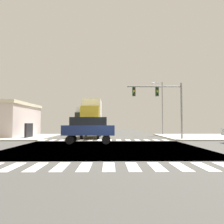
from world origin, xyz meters
TOP-DOWN VIEW (x-y plane):
  - ground at (0.00, 0.00)m, footprint 90.00×90.00m
  - sidewalk_corner_ne at (13.00, 12.00)m, footprint 12.00×12.00m
  - sidewalk_corner_nw at (-13.00, 12.00)m, footprint 12.00×12.00m
  - crosswalk_near at (-0.25, -7.30)m, footprint 13.50×2.00m
  - crosswalk_far at (-0.25, 7.30)m, footprint 13.50×2.00m
  - traffic_signal_mast at (5.80, 7.63)m, footprint 6.01×0.55m
  - street_lamp at (8.01, 17.02)m, footprint 1.78×0.32m
  - suv_nearside_1 at (-1.59, 3.50)m, footprint 4.60×1.96m
  - pickup_farside_1 at (-2.00, 33.42)m, footprint 2.00×5.10m
  - box_truck_crossing_1 at (-5.00, 27.42)m, footprint 2.40×7.20m
  - box_truck_queued_2 at (-2.00, 11.92)m, footprint 2.40×7.20m

SIDE VIEW (x-z plane):
  - ground at x=0.00m, z-range -0.05..0.00m
  - crosswalk_near at x=-0.25m, z-range 0.00..0.01m
  - crosswalk_far at x=-0.25m, z-range 0.00..0.01m
  - sidewalk_corner_ne at x=13.00m, z-range 0.00..0.14m
  - sidewalk_corner_nw at x=-13.00m, z-range 0.00..0.14m
  - pickup_farside_1 at x=-2.00m, z-range 0.12..2.47m
  - suv_nearside_1 at x=-1.59m, z-range 0.22..2.56m
  - box_truck_crossing_1 at x=-5.00m, z-range 0.14..4.99m
  - box_truck_queued_2 at x=-2.00m, z-range 0.14..4.99m
  - traffic_signal_mast at x=5.80m, z-range 1.47..7.68m
  - street_lamp at x=8.01m, z-range 0.79..8.82m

